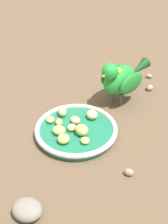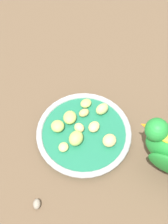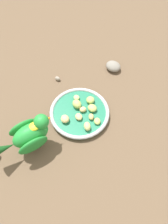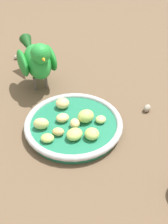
% 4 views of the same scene
% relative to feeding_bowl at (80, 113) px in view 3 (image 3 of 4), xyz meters
% --- Properties ---
extents(ground_plane, '(4.00, 4.00, 0.00)m').
position_rel_feeding_bowl_xyz_m(ground_plane, '(0.02, -0.02, -0.01)').
color(ground_plane, brown).
extents(feeding_bowl, '(0.22, 0.22, 0.03)m').
position_rel_feeding_bowl_xyz_m(feeding_bowl, '(0.00, 0.00, 0.00)').
color(feeding_bowl, '#1E7251').
rests_on(feeding_bowl, ground_plane).
extents(apple_piece_0, '(0.05, 0.05, 0.03)m').
position_rel_feeding_bowl_xyz_m(apple_piece_0, '(0.01, -0.03, 0.02)').
color(apple_piece_0, '#B2CC66').
rests_on(apple_piece_0, feeding_bowl).
extents(apple_piece_1, '(0.03, 0.03, 0.02)m').
position_rel_feeding_bowl_xyz_m(apple_piece_1, '(-0.07, 0.03, 0.01)').
color(apple_piece_1, '#B2CC66').
rests_on(apple_piece_1, feeding_bowl).
extents(apple_piece_2, '(0.03, 0.03, 0.02)m').
position_rel_feeding_bowl_xyz_m(apple_piece_2, '(-0.01, -0.01, 0.01)').
color(apple_piece_2, '#E5C67F').
rests_on(apple_piece_2, feeding_bowl).
extents(apple_piece_3, '(0.04, 0.04, 0.02)m').
position_rel_feeding_bowl_xyz_m(apple_piece_3, '(-0.03, -0.05, 0.02)').
color(apple_piece_3, '#B2CC66').
rests_on(apple_piece_3, feeding_bowl).
extents(apple_piece_4, '(0.04, 0.04, 0.02)m').
position_rel_feeding_bowl_xyz_m(apple_piece_4, '(0.04, 0.04, 0.02)').
color(apple_piece_4, '#E5C67F').
rests_on(apple_piece_4, feeding_bowl).
extents(apple_piece_5, '(0.05, 0.04, 0.02)m').
position_rel_feeding_bowl_xyz_m(apple_piece_5, '(-0.04, -0.02, 0.02)').
color(apple_piece_5, '#B2CC66').
rests_on(apple_piece_5, feeding_bowl).
extents(apple_piece_6, '(0.02, 0.03, 0.02)m').
position_rel_feeding_bowl_xyz_m(apple_piece_6, '(-0.05, 0.02, 0.01)').
color(apple_piece_6, tan).
rests_on(apple_piece_6, feeding_bowl).
extents(apple_piece_7, '(0.03, 0.03, 0.02)m').
position_rel_feeding_bowl_xyz_m(apple_piece_7, '(0.03, -0.06, 0.01)').
color(apple_piece_7, '#C6D17A').
rests_on(apple_piece_7, feeding_bowl).
extents(apple_piece_8, '(0.04, 0.04, 0.02)m').
position_rel_feeding_bowl_xyz_m(apple_piece_8, '(-0.00, 0.03, 0.01)').
color(apple_piece_8, '#E5C67F').
rests_on(apple_piece_8, feeding_bowl).
extents(apple_piece_9, '(0.03, 0.04, 0.03)m').
position_rel_feeding_bowl_xyz_m(apple_piece_9, '(-0.04, 0.06, 0.02)').
color(apple_piece_9, '#C6D17A').
rests_on(apple_piece_9, feeding_bowl).
extents(parrot, '(0.18, 0.17, 0.15)m').
position_rel_feeding_bowl_xyz_m(parrot, '(0.13, 0.15, 0.07)').
color(parrot, '#59544C').
rests_on(parrot, ground_plane).
extents(rock_large, '(0.08, 0.08, 0.03)m').
position_rel_feeding_bowl_xyz_m(rock_large, '(-0.10, -0.25, 0.00)').
color(rock_large, gray).
rests_on(rock_large, ground_plane).
extents(pebble_2, '(0.03, 0.02, 0.02)m').
position_rel_feeding_bowl_xyz_m(pebble_2, '(0.12, -0.15, -0.00)').
color(pebble_2, gray).
rests_on(pebble_2, ground_plane).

